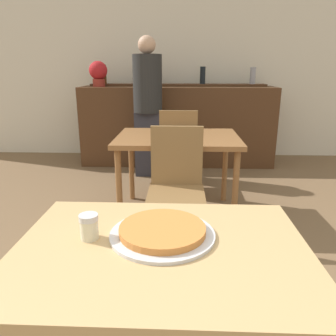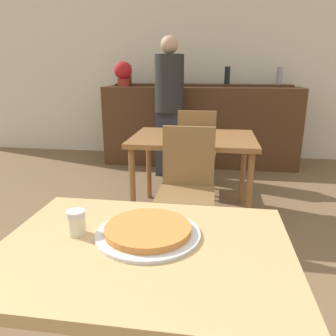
{
  "view_description": "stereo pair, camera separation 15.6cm",
  "coord_description": "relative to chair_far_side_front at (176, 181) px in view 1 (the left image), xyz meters",
  "views": [
    {
      "loc": [
        0.06,
        -0.95,
        1.28
      ],
      "look_at": [
        -0.0,
        0.55,
        0.83
      ],
      "focal_mm": 35.0,
      "sensor_mm": 36.0,
      "label": 1
    },
    {
      "loc": [
        0.22,
        -0.93,
        1.28
      ],
      "look_at": [
        -0.0,
        0.55,
        0.83
      ],
      "focal_mm": 35.0,
      "sensor_mm": 36.0,
      "label": 2
    }
  ],
  "objects": [
    {
      "name": "bar_counter",
      "position": [
        -0.03,
        2.28,
        0.02
      ],
      "size": [
        2.6,
        0.56,
        1.06
      ],
      "color": "#4C2D19",
      "rests_on": "ground_plane"
    },
    {
      "name": "dining_table_near",
      "position": [
        -0.03,
        -1.29,
        0.12
      ],
      "size": [
        0.96,
        0.71,
        0.73
      ],
      "color": "tan",
      "rests_on": "ground_plane"
    },
    {
      "name": "pizza_tray",
      "position": [
        -0.03,
        -1.22,
        0.23
      ],
      "size": [
        0.36,
        0.36,
        0.04
      ],
      "color": "silver",
      "rests_on": "dining_table_near"
    },
    {
      "name": "wall_back",
      "position": [
        -0.03,
        2.78,
        0.89
      ],
      "size": [
        8.0,
        0.05,
        2.8
      ],
      "color": "silver",
      "rests_on": "ground_plane"
    },
    {
      "name": "bar_back_shelf",
      "position": [
        -0.02,
        2.42,
        0.6
      ],
      "size": [
        2.39,
        0.24,
        0.35
      ],
      "color": "#4C2D19",
      "rests_on": "bar_counter"
    },
    {
      "name": "dining_table_far",
      "position": [
        0.0,
        0.56,
        0.13
      ],
      "size": [
        1.05,
        0.78,
        0.73
      ],
      "color": "brown",
      "rests_on": "ground_plane"
    },
    {
      "name": "person_standing",
      "position": [
        -0.37,
        1.7,
        0.38
      ],
      "size": [
        0.34,
        0.34,
        1.65
      ],
      "color": "#2D2D38",
      "rests_on": "ground_plane"
    },
    {
      "name": "chair_far_side_back",
      "position": [
        -0.0,
        1.12,
        0.0
      ],
      "size": [
        0.4,
        0.4,
        0.89
      ],
      "rotation": [
        0.0,
        0.0,
        3.14
      ],
      "color": "olive",
      "rests_on": "ground_plane"
    },
    {
      "name": "chair_far_side_front",
      "position": [
        0.0,
        0.0,
        0.0
      ],
      "size": [
        0.4,
        0.4,
        0.89
      ],
      "color": "olive",
      "rests_on": "ground_plane"
    },
    {
      "name": "potted_plant",
      "position": [
        -1.08,
        2.23,
        0.73
      ],
      "size": [
        0.24,
        0.24,
        0.33
      ],
      "color": "maroon",
      "rests_on": "bar_counter"
    },
    {
      "name": "cheese_shaker",
      "position": [
        -0.27,
        -1.25,
        0.26
      ],
      "size": [
        0.06,
        0.06,
        0.09
      ],
      "color": "beige",
      "rests_on": "dining_table_near"
    }
  ]
}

